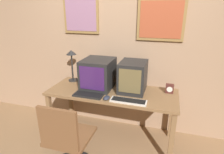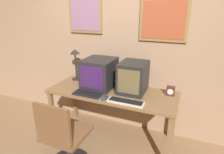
{
  "view_description": "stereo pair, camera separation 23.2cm",
  "coord_description": "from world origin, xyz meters",
  "px_view_note": "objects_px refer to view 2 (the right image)",
  "views": [
    {
      "loc": [
        0.68,
        -1.33,
        1.81
      ],
      "look_at": [
        0.0,
        0.91,
        0.96
      ],
      "focal_mm": 30.0,
      "sensor_mm": 36.0,
      "label": 1
    },
    {
      "loc": [
        0.9,
        -1.25,
        1.81
      ],
      "look_at": [
        0.0,
        0.91,
        0.96
      ],
      "focal_mm": 30.0,
      "sensor_mm": 36.0,
      "label": 2
    }
  ],
  "objects_px": {
    "keyboard_main": "(87,94)",
    "mouse_near_keyboard": "(105,98)",
    "desk_clock": "(171,91)",
    "monitor_left": "(99,73)",
    "office_chair": "(64,140)",
    "mouse_far_corner": "(104,97)",
    "keyboard_side": "(126,102)",
    "monitor_right": "(133,77)",
    "desk_lamp": "(75,57)"
  },
  "relations": [
    {
      "from": "mouse_near_keyboard",
      "to": "desk_lamp",
      "type": "relative_size",
      "value": 0.25
    },
    {
      "from": "monitor_right",
      "to": "keyboard_main",
      "type": "distance_m",
      "value": 0.64
    },
    {
      "from": "keyboard_main",
      "to": "monitor_right",
      "type": "bearing_deg",
      "value": 33.33
    },
    {
      "from": "monitor_left",
      "to": "office_chair",
      "type": "relative_size",
      "value": 0.51
    },
    {
      "from": "keyboard_side",
      "to": "desk_clock",
      "type": "xyz_separation_m",
      "value": [
        0.47,
        0.41,
        0.05
      ]
    },
    {
      "from": "desk_lamp",
      "to": "mouse_far_corner",
      "type": "bearing_deg",
      "value": -33.79
    },
    {
      "from": "keyboard_side",
      "to": "office_chair",
      "type": "xyz_separation_m",
      "value": [
        -0.57,
        -0.49,
        -0.38
      ]
    },
    {
      "from": "desk_clock",
      "to": "desk_lamp",
      "type": "bearing_deg",
      "value": 178.36
    },
    {
      "from": "monitor_left",
      "to": "mouse_far_corner",
      "type": "xyz_separation_m",
      "value": [
        0.22,
        -0.33,
        -0.18
      ]
    },
    {
      "from": "keyboard_main",
      "to": "desk_clock",
      "type": "relative_size",
      "value": 3.09
    },
    {
      "from": "monitor_left",
      "to": "keyboard_side",
      "type": "distance_m",
      "value": 0.63
    },
    {
      "from": "office_chair",
      "to": "desk_clock",
      "type": "bearing_deg",
      "value": 40.92
    },
    {
      "from": "monitor_right",
      "to": "mouse_far_corner",
      "type": "relative_size",
      "value": 3.67
    },
    {
      "from": "keyboard_main",
      "to": "desk_clock",
      "type": "bearing_deg",
      "value": 21.78
    },
    {
      "from": "keyboard_main",
      "to": "office_chair",
      "type": "xyz_separation_m",
      "value": [
        -0.04,
        -0.5,
        -0.38
      ]
    },
    {
      "from": "keyboard_main",
      "to": "desk_lamp",
      "type": "distance_m",
      "value": 0.72
    },
    {
      "from": "mouse_far_corner",
      "to": "keyboard_side",
      "type": "bearing_deg",
      "value": 1.66
    },
    {
      "from": "monitor_left",
      "to": "mouse_near_keyboard",
      "type": "distance_m",
      "value": 0.45
    },
    {
      "from": "mouse_far_corner",
      "to": "desk_clock",
      "type": "relative_size",
      "value": 0.94
    },
    {
      "from": "keyboard_side",
      "to": "desk_lamp",
      "type": "bearing_deg",
      "value": 155.05
    },
    {
      "from": "keyboard_main",
      "to": "mouse_near_keyboard",
      "type": "distance_m",
      "value": 0.26
    },
    {
      "from": "monitor_right",
      "to": "desk_clock",
      "type": "xyz_separation_m",
      "value": [
        0.49,
        0.06,
        -0.14
      ]
    },
    {
      "from": "monitor_left",
      "to": "desk_clock",
      "type": "distance_m",
      "value": 0.99
    },
    {
      "from": "desk_lamp",
      "to": "mouse_near_keyboard",
      "type": "bearing_deg",
      "value": -32.81
    },
    {
      "from": "monitor_right",
      "to": "desk_clock",
      "type": "bearing_deg",
      "value": 7.29
    },
    {
      "from": "monitor_left",
      "to": "office_chair",
      "type": "distance_m",
      "value": 0.99
    },
    {
      "from": "monitor_right",
      "to": "mouse_near_keyboard",
      "type": "bearing_deg",
      "value": -125.19
    },
    {
      "from": "keyboard_main",
      "to": "mouse_far_corner",
      "type": "xyz_separation_m",
      "value": [
        0.25,
        -0.02,
        0.01
      ]
    },
    {
      "from": "office_chair",
      "to": "monitor_left",
      "type": "bearing_deg",
      "value": 85.41
    },
    {
      "from": "monitor_left",
      "to": "office_chair",
      "type": "height_order",
      "value": "monitor_left"
    },
    {
      "from": "desk_lamp",
      "to": "keyboard_main",
      "type": "bearing_deg",
      "value": -44.51
    },
    {
      "from": "keyboard_main",
      "to": "keyboard_side",
      "type": "bearing_deg",
      "value": -1.7
    },
    {
      "from": "keyboard_side",
      "to": "office_chair",
      "type": "relative_size",
      "value": 0.48
    },
    {
      "from": "keyboard_main",
      "to": "desk_lamp",
      "type": "height_order",
      "value": "desk_lamp"
    },
    {
      "from": "monitor_right",
      "to": "mouse_near_keyboard",
      "type": "distance_m",
      "value": 0.47
    },
    {
      "from": "mouse_near_keyboard",
      "to": "desk_clock",
      "type": "height_order",
      "value": "desk_clock"
    },
    {
      "from": "mouse_near_keyboard",
      "to": "desk_lamp",
      "type": "height_order",
      "value": "desk_lamp"
    },
    {
      "from": "keyboard_side",
      "to": "office_chair",
      "type": "distance_m",
      "value": 0.84
    },
    {
      "from": "desk_clock",
      "to": "keyboard_main",
      "type": "bearing_deg",
      "value": -158.22
    },
    {
      "from": "keyboard_main",
      "to": "office_chair",
      "type": "distance_m",
      "value": 0.63
    },
    {
      "from": "mouse_far_corner",
      "to": "office_chair",
      "type": "xyz_separation_m",
      "value": [
        -0.29,
        -0.48,
        -0.39
      ]
    },
    {
      "from": "monitor_left",
      "to": "mouse_near_keyboard",
      "type": "relative_size",
      "value": 3.9
    },
    {
      "from": "monitor_left",
      "to": "desk_lamp",
      "type": "distance_m",
      "value": 0.51
    },
    {
      "from": "mouse_near_keyboard",
      "to": "office_chair",
      "type": "relative_size",
      "value": 0.13
    },
    {
      "from": "mouse_far_corner",
      "to": "monitor_left",
      "type": "bearing_deg",
      "value": 123.7
    },
    {
      "from": "desk_clock",
      "to": "office_chair",
      "type": "bearing_deg",
      "value": -139.08
    },
    {
      "from": "keyboard_main",
      "to": "mouse_near_keyboard",
      "type": "xyz_separation_m",
      "value": [
        0.26,
        -0.02,
        0.0
      ]
    },
    {
      "from": "office_chair",
      "to": "mouse_far_corner",
      "type": "bearing_deg",
      "value": 58.98
    },
    {
      "from": "mouse_near_keyboard",
      "to": "keyboard_side",
      "type": "bearing_deg",
      "value": 0.35
    },
    {
      "from": "monitor_left",
      "to": "desk_clock",
      "type": "xyz_separation_m",
      "value": [
        0.97,
        0.09,
        -0.14
      ]
    }
  ]
}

